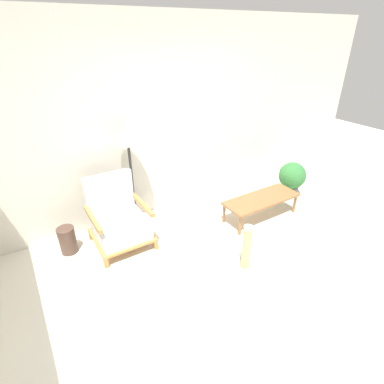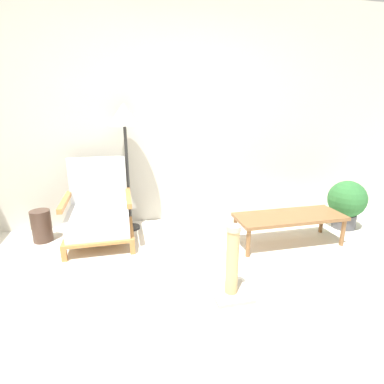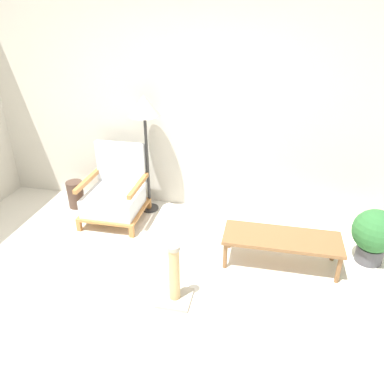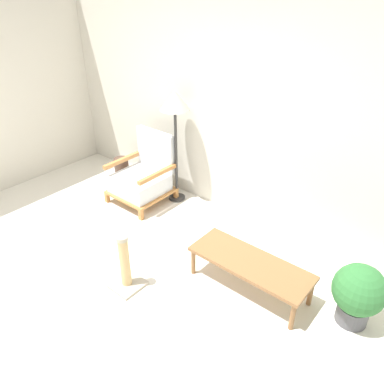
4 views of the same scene
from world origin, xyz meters
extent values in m
plane|color=silver|center=(0.00, 0.00, 0.00)|extent=(14.00, 14.00, 0.00)
cube|color=beige|center=(0.00, 2.08, 1.35)|extent=(8.00, 0.06, 2.70)
cube|color=#B2753D|center=(-1.26, 1.17, 0.06)|extent=(0.05, 0.05, 0.13)
cube|color=#B2753D|center=(-0.61, 1.17, 0.06)|extent=(0.05, 0.05, 0.13)
cube|color=#B2753D|center=(-1.26, 1.81, 0.06)|extent=(0.05, 0.05, 0.13)
cube|color=#B2753D|center=(-0.61, 1.81, 0.06)|extent=(0.05, 0.05, 0.13)
cube|color=#B2753D|center=(-0.94, 1.49, 0.14)|extent=(0.69, 0.69, 0.03)
cube|color=silver|center=(-0.94, 1.47, 0.27)|extent=(0.61, 0.59, 0.22)
cube|color=silver|center=(-0.94, 1.80, 0.63)|extent=(0.61, 0.08, 0.51)
cube|color=#B2753D|center=(-1.25, 1.49, 0.50)|extent=(0.05, 0.63, 0.05)
cube|color=#B2753D|center=(-0.62, 1.49, 0.50)|extent=(0.05, 0.63, 0.05)
cylinder|color=#2D2D2D|center=(-0.61, 1.82, 0.01)|extent=(0.22, 0.22, 0.03)
cylinder|color=#2D2D2D|center=(-0.61, 1.82, 0.62)|extent=(0.04, 0.04, 1.20)
cone|color=#B2AD9E|center=(-0.61, 1.82, 1.34)|extent=(0.36, 0.36, 0.24)
cube|color=brown|center=(1.02, 1.02, 0.31)|extent=(1.15, 0.43, 0.04)
cylinder|color=brown|center=(0.49, 0.84, 0.15)|extent=(0.04, 0.04, 0.29)
cylinder|color=brown|center=(1.56, 0.84, 0.15)|extent=(0.04, 0.04, 0.29)
cylinder|color=brown|center=(0.49, 1.20, 0.15)|extent=(0.04, 0.04, 0.29)
cylinder|color=brown|center=(1.56, 1.20, 0.15)|extent=(0.04, 0.04, 0.29)
cylinder|color=#473328|center=(-1.56, 1.70, 0.18)|extent=(0.21, 0.21, 0.35)
cylinder|color=#4C4C51|center=(1.92, 1.26, 0.09)|extent=(0.27, 0.27, 0.18)
sphere|color=#2D6B33|center=(1.92, 1.26, 0.36)|extent=(0.44, 0.44, 0.44)
cube|color=#B2A893|center=(0.11, 0.30, 0.01)|extent=(0.30, 0.30, 0.03)
cylinder|color=tan|center=(0.11, 0.30, 0.29)|extent=(0.10, 0.10, 0.52)
cylinder|color=#B2A893|center=(0.11, 0.30, 0.57)|extent=(0.11, 0.11, 0.04)
camera|label=1|loc=(-1.82, -1.64, 2.46)|focal=28.00mm
camera|label=2|loc=(-0.66, -1.62, 1.45)|focal=28.00mm
camera|label=3|loc=(0.79, -2.17, 2.40)|focal=35.00mm
camera|label=4|loc=(2.31, -1.36, 2.60)|focal=35.00mm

